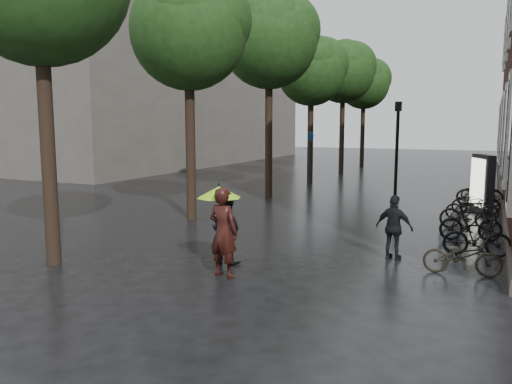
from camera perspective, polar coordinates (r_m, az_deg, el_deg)
The scene contains 11 objects.
ground at distance 9.21m, azimuth -9.26°, elevation -12.58°, with size 120.00×120.00×0.00m, color black.
bg_building at distance 44.40m, azimuth -12.57°, elevation 12.50°, with size 16.00×30.00×14.00m, color #47423D.
street_trees at distance 24.88m, azimuth 4.09°, elevation 15.01°, with size 4.33×34.03×8.91m.
person_burgundy at distance 10.45m, azimuth -3.76°, elevation -4.60°, with size 0.69×0.46×1.90m, color black.
person_black at distance 11.47m, azimuth -3.47°, elevation -4.49°, with size 0.73×0.57×1.51m, color black.
lime_umbrella at distance 10.80m, azimuth -4.27°, elevation -0.02°, with size 0.98×0.98×1.45m.
pedestrian_walking at distance 12.22m, azimuth 15.52°, elevation -3.94°, with size 0.90×0.38×1.54m, color black.
parked_bicycles at distance 17.35m, azimuth 23.68°, elevation -1.94°, with size 2.00×12.16×1.03m.
ad_lightbox at distance 19.69m, azimuth 24.41°, elevation 0.86°, with size 0.32×1.40×2.11m.
lamp_post at distance 17.77m, azimuth 15.80°, elevation 4.91°, with size 0.20×0.20×3.94m.
cycle_sign at distance 26.66m, azimuth 6.18°, elevation 4.84°, with size 0.15×0.51×2.80m.
Camera 1 is at (4.93, -7.09, 3.18)m, focal length 35.00 mm.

